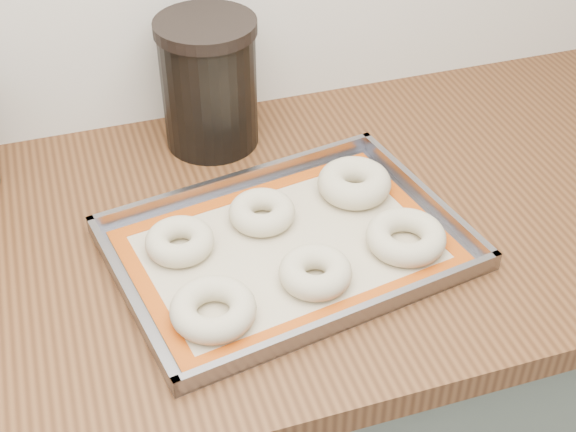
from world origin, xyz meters
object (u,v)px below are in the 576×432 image
object	(u,v)px
bagel_front_left	(213,309)
bagel_back_mid	(262,212)
bagel_front_right	(406,237)
canister_right	(209,83)
bagel_front_mid	(315,272)
bagel_back_right	(354,183)
bagel_back_left	(180,241)
baking_tray	(288,246)

from	to	relation	value
bagel_front_left	bagel_back_mid	bearing A→B (deg)	55.94
bagel_front_right	bagel_front_left	bearing A→B (deg)	-169.57
bagel_front_left	canister_right	distance (m)	0.41
bagel_front_mid	canister_right	bearing A→B (deg)	96.97
bagel_front_mid	bagel_front_left	bearing A→B (deg)	-170.51
bagel_front_left	canister_right	bearing A→B (deg)	76.40
bagel_front_right	canister_right	world-z (taller)	canister_right
bagel_front_mid	canister_right	world-z (taller)	canister_right
bagel_back_mid	bagel_back_right	distance (m)	0.15
bagel_front_right	bagel_front_mid	bearing A→B (deg)	-168.63
bagel_front_left	bagel_back_right	world-z (taller)	bagel_back_right
bagel_back_left	canister_right	distance (m)	0.29
bagel_front_left	bagel_front_mid	size ratio (longest dim) A/B	1.12
baking_tray	bagel_back_right	world-z (taller)	bagel_back_right
bagel_back_left	canister_right	world-z (taller)	canister_right
bagel_front_mid	bagel_back_mid	bearing A→B (deg)	102.09
bagel_front_mid	canister_right	size ratio (longest dim) A/B	0.45
bagel_front_mid	bagel_back_right	distance (m)	0.20
bagel_back_right	canister_right	distance (m)	0.28
bagel_front_right	canister_right	distance (m)	0.40
bagel_front_right	bagel_back_right	distance (m)	0.13
bagel_back_left	canister_right	size ratio (longest dim) A/B	0.45
bagel_front_mid	bagel_back_left	bearing A→B (deg)	143.17
bagel_front_left	bagel_front_right	size ratio (longest dim) A/B	0.98
baking_tray	bagel_back_left	distance (m)	0.15
bagel_back_right	bagel_front_left	bearing A→B (deg)	-144.49
bagel_back_mid	bagel_front_mid	bearing A→B (deg)	-77.91
bagel_front_right	baking_tray	bearing A→B (deg)	162.92
bagel_back_left	bagel_back_right	world-z (taller)	bagel_back_right
bagel_front_left	bagel_back_left	distance (m)	0.14
baking_tray	bagel_back_mid	xyz separation A→B (m)	(-0.02, 0.07, 0.01)
bagel_back_left	bagel_front_left	bearing A→B (deg)	-84.91
canister_right	baking_tray	bearing A→B (deg)	-83.71
baking_tray	bagel_back_mid	distance (m)	0.07
bagel_back_mid	bagel_back_right	world-z (taller)	bagel_back_right
bagel_front_mid	bagel_back_right	bearing A→B (deg)	53.86
bagel_front_left	bagel_back_left	world-z (taller)	bagel_front_left
bagel_back_left	bagel_front_mid	bearing A→B (deg)	-36.83
bagel_back_right	bagel_front_mid	bearing A→B (deg)	-126.14
bagel_front_right	bagel_back_mid	bearing A→B (deg)	146.55
bagel_front_mid	bagel_back_left	xyz separation A→B (m)	(-0.15, 0.11, -0.00)
bagel_back_mid	canister_right	xyz separation A→B (m)	(-0.02, 0.23, 0.08)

